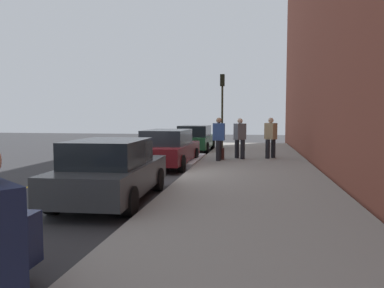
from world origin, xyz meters
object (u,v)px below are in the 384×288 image
object	(u,v)px
parked_car_charcoal	(111,171)
parked_car_maroon	(168,148)
pedestrian_blue_coat	(219,138)
traffic_light_pole	(222,98)
rolling_suitcase	(222,154)
pedestrian_tan_coat	(271,137)
pedestrian_grey_coat	(240,137)
parked_car_green	(195,138)

from	to	relation	value
parked_car_charcoal	parked_car_maroon	world-z (taller)	same
pedestrian_blue_coat	traffic_light_pole	xyz separation A→B (m)	(6.46, 0.39, 1.98)
pedestrian_blue_coat	rolling_suitcase	bearing A→B (deg)	-13.94
parked_car_charcoal	parked_car_maroon	distance (m)	6.28
pedestrian_tan_coat	pedestrian_grey_coat	bearing A→B (deg)	105.30
pedestrian_blue_coat	rolling_suitcase	size ratio (longest dim) A/B	2.12
parked_car_charcoal	traffic_light_pole	distance (m)	14.21
parked_car_charcoal	parked_car_green	world-z (taller)	same
parked_car_charcoal	parked_car_maroon	xyz separation A→B (m)	(6.28, 0.04, 0.00)
pedestrian_blue_coat	traffic_light_pole	distance (m)	6.77
parked_car_maroon	rolling_suitcase	size ratio (longest dim) A/B	5.48
parked_car_maroon	pedestrian_tan_coat	bearing A→B (deg)	-60.35
parked_car_charcoal	pedestrian_grey_coat	xyz separation A→B (m)	(8.29, -2.79, 0.36)
pedestrian_grey_coat	parked_car_green	bearing A→B (deg)	31.39
pedestrian_tan_coat	pedestrian_blue_coat	xyz separation A→B (m)	(-1.20, 2.24, 0.00)
parked_car_maroon	parked_car_green	world-z (taller)	same
pedestrian_blue_coat	pedestrian_grey_coat	distance (m)	1.20
parked_car_green	traffic_light_pole	world-z (taller)	traffic_light_pole
parked_car_charcoal	parked_car_green	xyz separation A→B (m)	(12.76, -0.06, 0.00)
parked_car_charcoal	parked_car_green	bearing A→B (deg)	-0.29
pedestrian_blue_coat	parked_car_green	bearing A→B (deg)	19.29
parked_car_maroon	pedestrian_blue_coat	distance (m)	2.32
parked_car_maroon	pedestrian_blue_coat	size ratio (longest dim) A/B	2.59
pedestrian_tan_coat	pedestrian_blue_coat	bearing A→B (deg)	118.19
parked_car_maroon	pedestrian_grey_coat	size ratio (longest dim) A/B	2.63
parked_car_green	pedestrian_grey_coat	bearing A→B (deg)	-148.61
pedestrian_grey_coat	rolling_suitcase	world-z (taller)	pedestrian_grey_coat
pedestrian_tan_coat	parked_car_maroon	bearing A→B (deg)	119.65
parked_car_charcoal	pedestrian_blue_coat	bearing A→B (deg)	-14.40
parked_car_charcoal	pedestrian_tan_coat	xyz separation A→B (m)	(8.67, -4.16, 0.37)
parked_car_maroon	pedestrian_blue_coat	bearing A→B (deg)	-58.73
parked_car_maroon	pedestrian_grey_coat	world-z (taller)	pedestrian_grey_coat
pedestrian_grey_coat	traffic_light_pole	size ratio (longest dim) A/B	0.41
parked_car_green	pedestrian_blue_coat	size ratio (longest dim) A/B	2.49
traffic_light_pole	rolling_suitcase	world-z (taller)	traffic_light_pole
traffic_light_pole	pedestrian_tan_coat	bearing A→B (deg)	-153.38
parked_car_charcoal	rolling_suitcase	bearing A→B (deg)	-14.38
pedestrian_blue_coat	rolling_suitcase	distance (m)	0.82
pedestrian_grey_coat	rolling_suitcase	bearing A→B (deg)	120.45
pedestrian_blue_coat	pedestrian_grey_coat	xyz separation A→B (m)	(0.83, -0.87, -0.02)
pedestrian_blue_coat	pedestrian_tan_coat	bearing A→B (deg)	-61.81
parked_car_charcoal	traffic_light_pole	size ratio (longest dim) A/B	0.99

